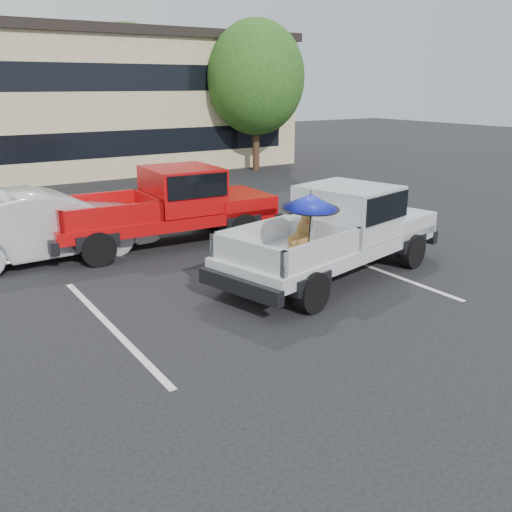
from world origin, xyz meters
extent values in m
plane|color=black|center=(0.00, 0.00, 0.00)|extent=(90.00, 90.00, 0.00)
cube|color=silver|center=(-3.00, 2.00, 0.00)|extent=(0.12, 5.00, 0.01)
cube|color=silver|center=(3.00, 2.00, 0.00)|extent=(0.12, 5.00, 0.01)
cube|color=tan|center=(2.00, 21.00, 3.00)|extent=(20.00, 8.00, 6.00)
cube|color=black|center=(2.00, 21.00, 6.10)|extent=(20.40, 8.40, 0.40)
cube|color=black|center=(2.00, 17.02, 1.50)|extent=(18.00, 0.08, 1.10)
cube|color=black|center=(2.00, 17.02, 4.20)|extent=(18.00, 0.08, 1.10)
cylinder|color=#332114|center=(9.00, 16.00, 1.36)|extent=(0.32, 0.32, 2.73)
ellipsoid|color=#1F4A15|center=(9.00, 16.00, 4.22)|extent=(4.46, 4.46, 5.13)
cylinder|color=#332114|center=(6.00, 24.00, 1.43)|extent=(0.32, 0.32, 2.86)
ellipsoid|color=#1F4A15|center=(6.00, 24.00, 4.42)|extent=(4.68, 4.68, 5.38)
cylinder|color=black|center=(0.25, 0.67, 0.38)|extent=(0.80, 0.45, 0.76)
cylinder|color=black|center=(-0.19, 2.46, 0.38)|extent=(0.80, 0.45, 0.76)
cylinder|color=black|center=(3.75, 1.52, 0.38)|extent=(0.80, 0.45, 0.76)
cylinder|color=black|center=(3.31, 3.31, 0.38)|extent=(0.80, 0.45, 0.76)
cube|color=silver|center=(1.83, 2.00, 0.67)|extent=(5.69, 3.14, 0.28)
cube|color=silver|center=(3.77, 2.47, 0.88)|extent=(1.91, 2.22, 0.46)
cube|color=black|center=(4.50, 2.65, 0.50)|extent=(0.66, 1.95, 0.30)
cube|color=black|center=(-0.84, 1.35, 0.50)|extent=(0.64, 1.95, 0.28)
cube|color=silver|center=(2.36, 2.13, 1.35)|extent=(2.04, 2.18, 1.05)
cube|color=black|center=(2.36, 2.13, 1.55)|extent=(1.92, 2.24, 0.55)
cube|color=black|center=(0.42, 1.66, 0.73)|extent=(2.67, 2.33, 0.10)
cube|color=silver|center=(0.22, 2.50, 1.03)|extent=(2.26, 0.64, 0.50)
cube|color=silver|center=(0.63, 0.81, 1.03)|extent=(2.26, 0.64, 0.50)
cube|color=silver|center=(-0.65, 1.40, 1.03)|extent=(0.53, 1.81, 0.50)
cube|color=silver|center=(1.49, 1.92, 1.03)|extent=(0.53, 1.81, 0.50)
ellipsoid|color=brown|center=(0.94, 1.99, 0.93)|extent=(0.54, 0.48, 0.31)
cylinder|color=brown|center=(1.20, 1.98, 0.89)|extent=(0.07, 0.07, 0.23)
cylinder|color=brown|center=(1.16, 2.13, 0.89)|extent=(0.07, 0.07, 0.23)
ellipsoid|color=brown|center=(1.10, 2.03, 1.12)|extent=(0.34, 0.32, 0.41)
cylinder|color=red|center=(1.11, 2.04, 1.26)|extent=(0.20, 0.20, 0.04)
sphere|color=brown|center=(1.18, 2.05, 1.35)|extent=(0.22, 0.22, 0.22)
cone|color=black|center=(1.30, 2.08, 1.33)|extent=(0.17, 0.14, 0.10)
cone|color=black|center=(1.17, 1.99, 1.47)|extent=(0.08, 0.08, 0.11)
cone|color=black|center=(1.15, 2.10, 1.47)|extent=(0.08, 0.08, 0.11)
cylinder|color=brown|center=(0.77, 1.95, 0.84)|extent=(0.27, 0.05, 0.09)
cylinder|color=black|center=(0.74, 1.39, 1.31)|extent=(0.02, 0.10, 1.05)
cone|color=#141EB4|center=(0.74, 1.39, 1.85)|extent=(1.10, 1.12, 0.36)
cylinder|color=black|center=(0.74, 1.39, 2.01)|extent=(0.02, 0.02, 0.10)
cylinder|color=black|center=(0.74, 1.39, 1.72)|extent=(1.10, 1.10, 0.09)
cylinder|color=black|center=(-2.07, 5.42, 0.39)|extent=(0.80, 0.33, 0.78)
cylinder|color=black|center=(-1.98, 7.31, 0.39)|extent=(0.80, 0.33, 0.78)
cylinder|color=black|center=(1.64, 5.24, 0.39)|extent=(0.80, 0.33, 0.78)
cylinder|color=black|center=(1.73, 7.13, 0.39)|extent=(0.80, 0.33, 0.78)
cube|color=#B40A0B|center=(-0.12, 6.27, 0.69)|extent=(5.65, 2.25, 0.29)
cube|color=#B40A0B|center=(1.94, 6.17, 0.91)|extent=(1.64, 2.05, 0.47)
cube|color=black|center=(2.72, 6.13, 0.52)|extent=(0.30, 2.03, 0.31)
cube|color=black|center=(-2.95, 6.41, 0.52)|extent=(0.28, 2.03, 0.29)
cube|color=#B40A0B|center=(0.45, 6.24, 1.39)|extent=(1.79, 1.98, 1.08)
cube|color=black|center=(0.45, 6.24, 1.60)|extent=(1.64, 2.07, 0.57)
cube|color=black|center=(-1.61, 6.34, 0.75)|extent=(2.46, 2.01, 0.10)
cube|color=#B40A0B|center=(-1.57, 7.24, 1.06)|extent=(2.37, 0.22, 0.52)
cube|color=#B40A0B|center=(-1.65, 5.45, 1.06)|extent=(2.37, 0.22, 0.52)
cube|color=#B40A0B|center=(-2.74, 6.40, 1.06)|extent=(0.19, 1.90, 0.52)
cube|color=#B40A0B|center=(-0.48, 6.29, 1.06)|extent=(0.19, 1.90, 0.52)
imported|color=silver|center=(-2.88, 6.62, 0.82)|extent=(5.05, 2.01, 1.64)
camera|label=1|loc=(-5.75, -6.79, 3.93)|focal=40.00mm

